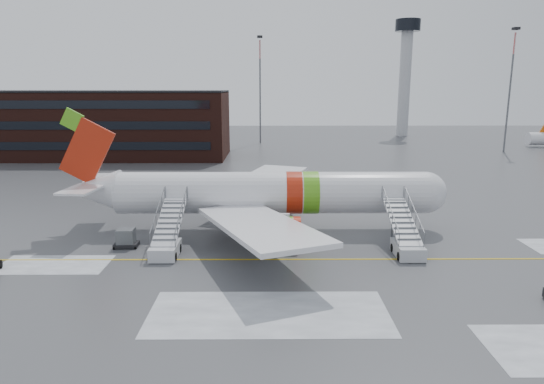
{
  "coord_description": "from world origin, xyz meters",
  "views": [
    {
      "loc": [
        -5.98,
        -36.11,
        12.93
      ],
      "look_at": [
        -5.72,
        4.97,
        4.0
      ],
      "focal_mm": 32.0,
      "sensor_mm": 36.0,
      "label": 1
    }
  ],
  "objects_px": {
    "airliner": "(261,194)",
    "airstair_fwd": "(406,240)",
    "airstair_aft": "(167,241)",
    "uld_container": "(126,239)"
  },
  "relations": [
    {
      "from": "airliner",
      "to": "airstair_fwd",
      "type": "xyz_separation_m",
      "value": [
        11.5,
        -6.54,
        -2.35
      ]
    },
    {
      "from": "airstair_aft",
      "to": "airliner",
      "type": "bearing_deg",
      "value": 41.57
    },
    {
      "from": "airstair_fwd",
      "to": "uld_container",
      "type": "height_order",
      "value": "airstair_fwd"
    },
    {
      "from": "airstair_fwd",
      "to": "airstair_aft",
      "type": "xyz_separation_m",
      "value": [
        -18.87,
        0.0,
        0.0
      ]
    },
    {
      "from": "airliner",
      "to": "uld_container",
      "type": "distance_m",
      "value": 12.42
    },
    {
      "from": "airstair_fwd",
      "to": "uld_container",
      "type": "xyz_separation_m",
      "value": [
        -22.58,
        1.64,
        -0.34
      ]
    },
    {
      "from": "airstair_fwd",
      "to": "airstair_aft",
      "type": "relative_size",
      "value": 1.0
    },
    {
      "from": "airstair_aft",
      "to": "uld_container",
      "type": "bearing_deg",
      "value": 156.25
    },
    {
      "from": "airliner",
      "to": "airstair_aft",
      "type": "xyz_separation_m",
      "value": [
        -7.37,
        -6.54,
        -2.35
      ]
    },
    {
      "from": "airliner",
      "to": "uld_container",
      "type": "height_order",
      "value": "airliner"
    }
  ]
}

